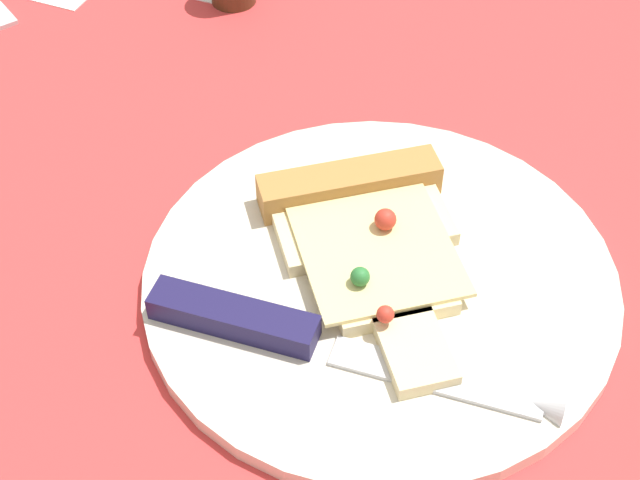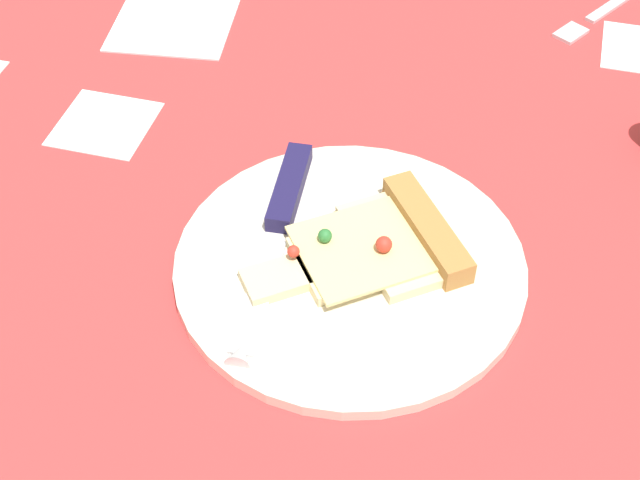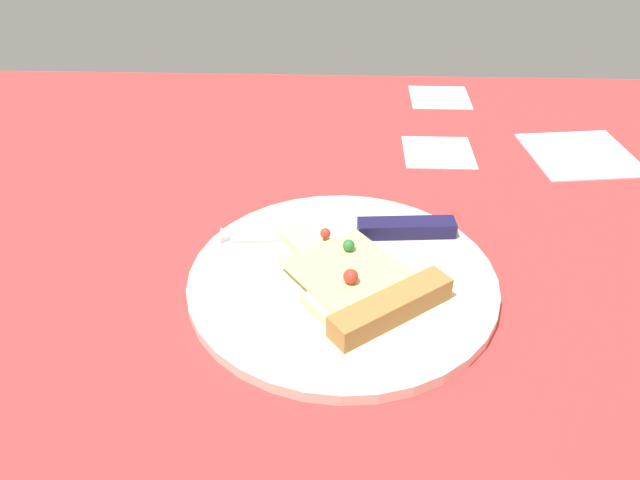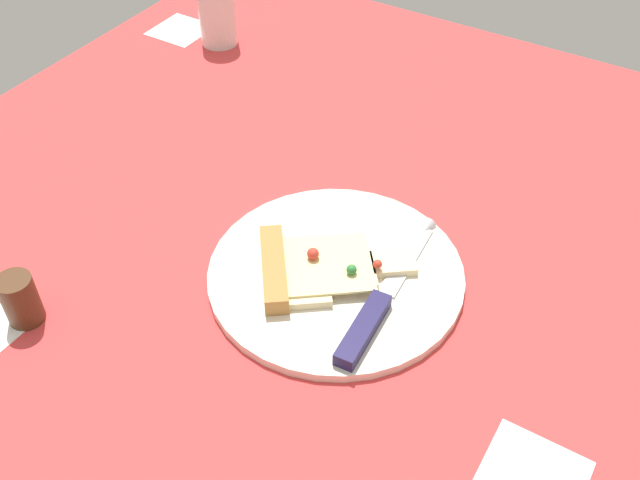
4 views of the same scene
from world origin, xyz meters
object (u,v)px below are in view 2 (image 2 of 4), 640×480
Objects in this scene: knife at (278,225)px; plate at (350,266)px; pizza_slice at (379,246)px; napkin at (174,21)px; fork at (597,14)px.

plate is at bearing 159.68° from knife.
pizza_slice is 41.67cm from napkin.
plate is 1.21× the size of knife.
pizza_slice is 1.33× the size of fork.
pizza_slice is (2.07, 1.57, 1.35)cm from plate.
plate is 2.08× the size of fork.
plate is at bearing -48.08° from napkin.
pizza_slice is at bearing 173.38° from knife.
plate is 2.24× the size of napkin.
fork is at bearing 67.84° from plate.
pizza_slice is 8.80cm from knife.
pizza_slice is 1.43× the size of napkin.
knife is 48.77cm from fork.
pizza_slice reaches higher than knife.
fork reaches higher than napkin.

